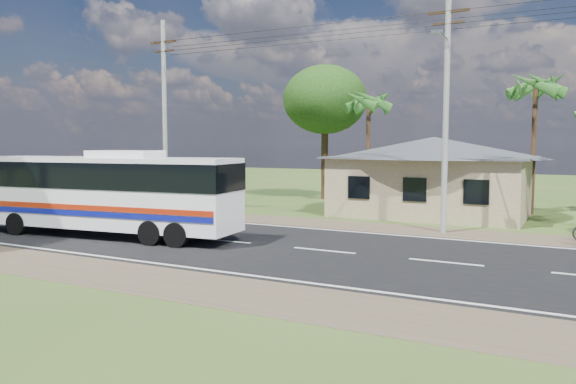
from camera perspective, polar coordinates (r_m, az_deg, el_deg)
name	(u,v)px	position (r m, az deg, el deg)	size (l,w,h in m)	color
ground	(324,251)	(21.25, 3.70, -6.00)	(120.00, 120.00, 0.00)	#2E4719
road	(324,251)	(21.25, 3.70, -5.98)	(120.00, 16.00, 0.03)	black
house	(434,168)	(32.95, 14.58, 2.39)	(12.40, 10.00, 5.00)	tan
utility_poles	(439,105)	(26.26, 15.04, 8.58)	(32.80, 2.22, 11.00)	#9E9E99
palm_mid	(536,87)	(34.79, 23.87, 9.70)	(2.80, 2.80, 8.20)	#47301E
palm_far	(369,103)	(37.31, 8.20, 8.98)	(2.80, 2.80, 7.70)	#47301E
tree_behind_house	(325,100)	(40.68, 3.78, 9.31)	(6.00, 6.00, 9.61)	#47301E
coach_bus	(107,188)	(25.39, -17.90, 0.43)	(12.24, 3.87, 3.74)	white
small_car	(25,202)	(35.79, -25.17, -0.89)	(1.59, 3.96, 1.35)	#2C2C2E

